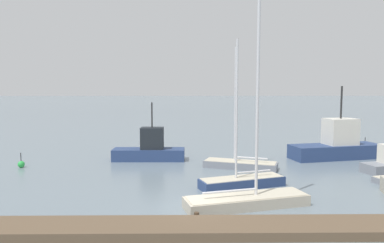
% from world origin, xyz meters
% --- Properties ---
extents(ground_plane, '(600.00, 600.00, 0.00)m').
position_xyz_m(ground_plane, '(0.00, 0.00, 0.00)').
color(ground_plane, slate).
extents(dock_pier, '(27.43, 2.38, 0.50)m').
position_xyz_m(dock_pier, '(0.00, -3.09, 0.21)').
color(dock_pier, brown).
rests_on(dock_pier, ground_plane).
extents(sailboat_0, '(7.01, 3.48, 11.45)m').
position_xyz_m(sailboat_0, '(2.78, 0.34, 0.53)').
color(sailboat_0, '#BCB29E').
rests_on(sailboat_0, ground_plane).
extents(sailboat_2, '(6.03, 3.53, 9.63)m').
position_xyz_m(sailboat_2, '(3.80, 9.61, 0.44)').
color(sailboat_2, gray).
rests_on(sailboat_2, ground_plane).
extents(sailboat_3, '(5.81, 3.26, 9.46)m').
position_xyz_m(sailboat_3, '(3.10, 4.15, 0.46)').
color(sailboat_3, navy).
rests_on(sailboat_3, ground_plane).
extents(fishing_boat_0, '(6.37, 1.99, 5.16)m').
position_xyz_m(fishing_boat_0, '(-3.79, 12.94, 0.97)').
color(fishing_boat_0, navy).
rests_on(fishing_boat_0, ground_plane).
extents(fishing_boat_1, '(8.76, 4.26, 6.60)m').
position_xyz_m(fishing_boat_1, '(13.26, 13.59, 1.22)').
color(fishing_boat_1, navy).
rests_on(fishing_boat_1, ground_plane).
extents(channel_buoy_0, '(0.54, 0.54, 1.22)m').
position_xyz_m(channel_buoy_0, '(-13.90, 10.10, 0.28)').
color(channel_buoy_0, green).
rests_on(channel_buoy_0, ground_plane).
extents(channel_buoy_2, '(0.79, 0.79, 1.56)m').
position_xyz_m(channel_buoy_2, '(17.20, 16.25, 0.40)').
color(channel_buoy_2, red).
rests_on(channel_buoy_2, ground_plane).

